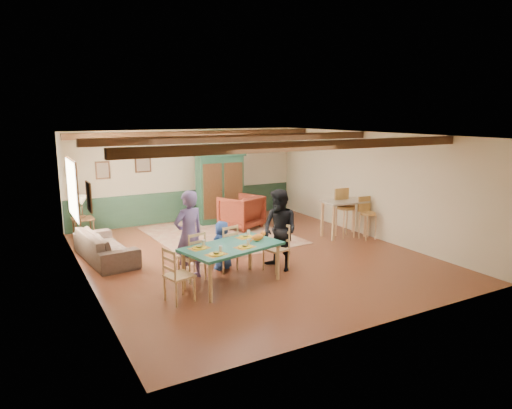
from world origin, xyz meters
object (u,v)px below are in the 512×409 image
armchair (241,212)px  counter_table (344,219)px  cat (258,237)px  person_woman (280,230)px  bar_stool_left (345,213)px  dining_chair_far_right (225,247)px  dining_chair_end_left (179,274)px  person_man (189,235)px  dining_chair_end_right (276,248)px  person_child (222,245)px  table_lamp (82,207)px  armoire (220,188)px  end_table (84,230)px  bar_stool_right (368,218)px  dining_table (232,265)px  sofa (105,246)px  dining_chair_far_left (192,256)px

armchair → counter_table: (1.92, -2.10, 0.01)m
cat → counter_table: bearing=11.7°
person_woman → bar_stool_left: size_ratio=1.33×
dining_chair_far_right → cat: size_ratio=2.64×
dining_chair_end_left → person_man: 1.17m
dining_chair_end_right → person_child: 1.10m
table_lamp → person_child: bearing=-58.2°
person_man → armoire: bearing=-135.3°
armoire → end_table: size_ratio=3.35×
person_child → dining_chair_end_right: bearing=133.2°
dining_chair_end_left → bar_stool_right: 5.70m
person_man → bar_stool_right: size_ratio=1.61×
dining_chair_far_right → person_man: person_man is taller
bar_stool_right → bar_stool_left: bearing=132.0°
person_man → end_table: (-1.40, 3.70, -0.56)m
dining_table → end_table: 4.81m
armoire → bar_stool_left: 3.75m
dining_table → person_man: size_ratio=1.04×
sofa → dining_chair_end_left: bearing=-173.5°
person_man → dining_chair_far_right: bearing=174.3°
cat → table_lamp: (-2.54, 4.35, 0.04)m
dining_chair_far_left → armoire: 4.76m
person_woman → table_lamp: bearing=-155.6°
bar_stool_right → dining_chair_end_right: bearing=-160.0°
armchair → bar_stool_right: 3.45m
dining_chair_end_left → sofa: (-0.66, 2.94, -0.17)m
table_lamp → person_woman: bearing=-52.0°
armchair → armoire: bearing=-97.9°
armchair → dining_chair_end_right: bearing=51.4°
dining_chair_far_left → person_child: (0.76, 0.27, 0.03)m
sofa → counter_table: size_ratio=1.87×
dining_table → bar_stool_right: bearing=14.9°
dining_chair_far_left → bar_stool_right: size_ratio=0.89×
armchair → counter_table: counter_table is taller
dining_chair_far_left → dining_chair_far_right: (0.78, 0.19, 0.00)m
dining_chair_far_right → dining_chair_end_left: size_ratio=1.00×
sofa → bar_stool_left: 5.92m
bar_stool_left → dining_chair_end_left: bearing=-155.2°
armchair → counter_table: bearing=109.7°
dining_table → sofa: 3.21m
sofa → end_table: 1.73m
person_woman → end_table: (-3.20, 4.09, -0.53)m
dining_table → person_woman: bearing=13.6°
dining_table → counter_table: counter_table is taller
bar_stool_right → dining_chair_end_left: bearing=-160.8°
dining_table → dining_chair_end_right: 1.16m
dining_chair_end_left → person_child: size_ratio=0.95×
person_man → counter_table: (4.61, 0.98, -0.39)m
table_lamp → armchair: bearing=-8.7°
person_man → person_woman: bearing=154.1°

